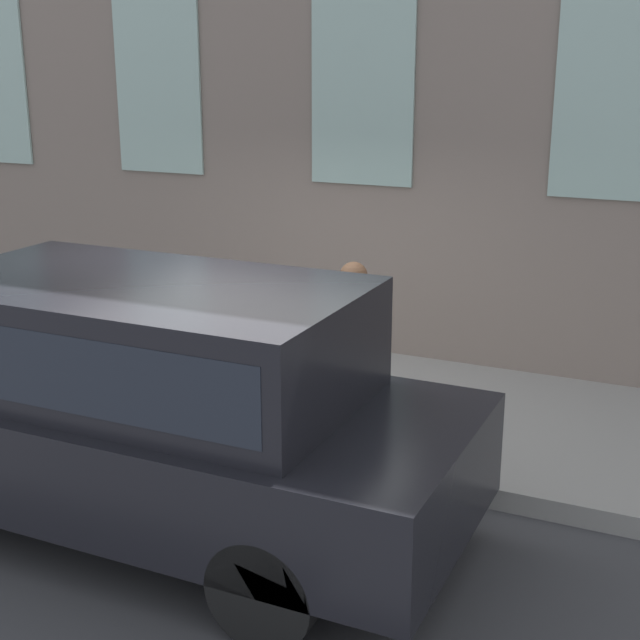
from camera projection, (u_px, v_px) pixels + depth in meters
ground_plane at (238, 457)px, 7.58m from camera, size 80.00×80.00×0.00m
sidewalk at (307, 395)px, 8.73m from camera, size 2.70×60.00×0.17m
fire_hydrant at (288, 373)px, 7.81m from camera, size 0.34×0.45×0.84m
person at (353, 330)px, 7.50m from camera, size 0.36×0.24×1.48m
parked_truck_charcoal_near at (139, 391)px, 6.21m from camera, size 1.91×4.81×1.83m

